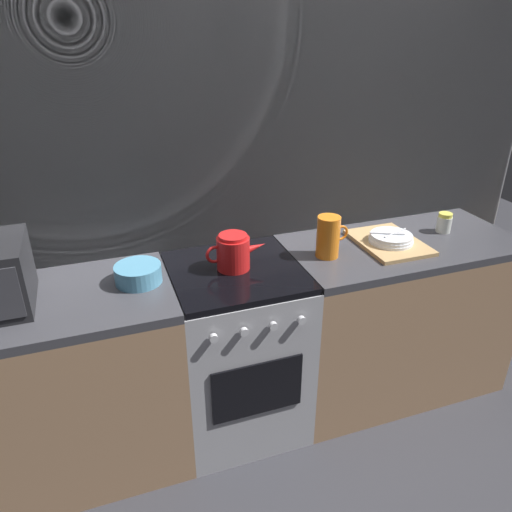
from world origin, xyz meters
The scene contains 10 objects.
ground_plane centered at (0.00, 0.00, 0.00)m, with size 8.00×8.00×0.00m, color #2D2D33.
back_wall centered at (0.00, 0.32, 1.20)m, with size 3.60×0.05×2.40m.
counter_left centered at (-0.90, 0.00, 0.45)m, with size 1.20×0.60×0.90m.
stove_unit centered at (0.00, 0.00, 0.45)m, with size 0.60×0.63×0.90m.
counter_right centered at (0.90, 0.00, 0.45)m, with size 1.20×0.60×0.90m.
kettle centered at (0.00, 0.01, 0.98)m, with size 0.28×0.15×0.17m.
mixing_bowl centered at (-0.43, 0.03, 0.94)m, with size 0.20×0.20×0.08m, color teal.
pitcher centered at (0.46, -0.02, 1.00)m, with size 0.16×0.11×0.20m.
dish_pile centered at (0.81, 0.00, 0.92)m, with size 0.30×0.40×0.07m.
spice_jar centered at (1.17, 0.04, 0.95)m, with size 0.08×0.08×0.10m.
Camera 1 is at (-0.56, -1.87, 1.93)m, focal length 34.12 mm.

